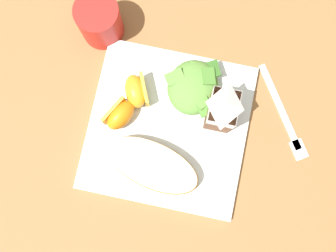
{
  "coord_description": "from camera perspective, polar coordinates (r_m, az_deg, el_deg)",
  "views": [
    {
      "loc": [
        0.1,
        0.02,
        0.69
      ],
      "look_at": [
        0.0,
        0.0,
        0.03
      ],
      "focal_mm": 40.88,
      "sensor_mm": 36.0,
      "label": 1
    }
  ],
  "objects": [
    {
      "name": "milk_carton",
      "position": [
        0.63,
        8.09,
        2.45
      ],
      "size": [
        0.06,
        0.04,
        0.11
      ],
      "color": "brown",
      "rests_on": "white_plate"
    },
    {
      "name": "ground",
      "position": [
        0.7,
        0.0,
        -0.31
      ],
      "size": [
        3.0,
        3.0,
        0.0
      ],
      "primitive_type": "plane",
      "color": "olive"
    },
    {
      "name": "drinking_red_cup",
      "position": [
        0.72,
        -10.14,
        15.16
      ],
      "size": [
        0.08,
        0.08,
        0.09
      ],
      "primitive_type": "cylinder",
      "color": "red",
      "rests_on": "ground"
    },
    {
      "name": "white_plate",
      "position": [
        0.69,
        0.0,
        -0.22
      ],
      "size": [
        0.28,
        0.28,
        0.02
      ],
      "primitive_type": "cube",
      "color": "silver",
      "rests_on": "ground"
    },
    {
      "name": "cheesy_pizza_bread",
      "position": [
        0.66,
        -2.34,
        -5.84
      ],
      "size": [
        0.11,
        0.18,
        0.04
      ],
      "color": "#A87038",
      "rests_on": "white_plate"
    },
    {
      "name": "orange_wedge_front",
      "position": [
        0.68,
        -4.73,
        5.23
      ],
      "size": [
        0.07,
        0.06,
        0.04
      ],
      "color": "orange",
      "rests_on": "white_plate"
    },
    {
      "name": "metal_fork",
      "position": [
        0.73,
        17.12,
        1.0
      ],
      "size": [
        0.17,
        0.12,
        0.01
      ],
      "color": "silver",
      "rests_on": "ground"
    },
    {
      "name": "green_salad_pile",
      "position": [
        0.68,
        3.78,
        5.78
      ],
      "size": [
        0.11,
        0.1,
        0.04
      ],
      "color": "#5B8E3D",
      "rests_on": "white_plate"
    },
    {
      "name": "orange_wedge_middle",
      "position": [
        0.67,
        -7.22,
        1.54
      ],
      "size": [
        0.07,
        0.06,
        0.04
      ],
      "color": "orange",
      "rests_on": "white_plate"
    }
  ]
}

